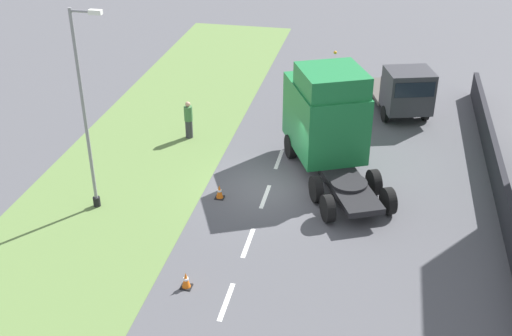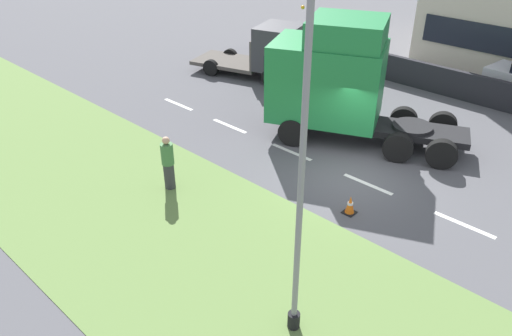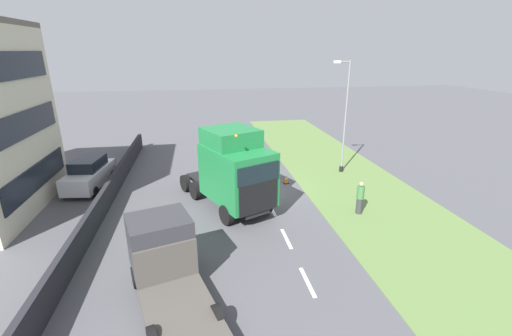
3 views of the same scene
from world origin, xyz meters
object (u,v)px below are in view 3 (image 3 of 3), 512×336
object	(u,v)px
flatbed_truck	(164,254)
traffic_cone_lead	(286,179)
pedestrian	(360,198)
parked_car	(89,174)
lamp_post	(344,121)
traffic_cone_trailing	(265,155)
lorry_cab	(234,171)

from	to	relation	value
flatbed_truck	traffic_cone_lead	distance (m)	11.76
flatbed_truck	pedestrian	world-z (taller)	flatbed_truck
traffic_cone_lead	parked_car	bearing A→B (deg)	-6.08
parked_car	pedestrian	bearing A→B (deg)	164.86
traffic_cone_lead	lamp_post	bearing A→B (deg)	-160.65
traffic_cone_trailing	traffic_cone_lead	bearing A→B (deg)	93.35
lorry_cab	parked_car	distance (m)	10.00
lorry_cab	flatbed_truck	size ratio (longest dim) A/B	1.28
flatbed_truck	lamp_post	distance (m)	15.95
flatbed_truck	pedestrian	xyz separation A→B (m)	(-9.73, -4.42, -0.48)
parked_car	lamp_post	bearing A→B (deg)	-171.94
pedestrian	traffic_cone_trailing	size ratio (longest dim) A/B	3.12
lamp_post	traffic_cone_trailing	size ratio (longest dim) A/B	13.30
lorry_cab	traffic_cone_trailing	world-z (taller)	lorry_cab
flatbed_truck	traffic_cone_trailing	distance (m)	16.36
traffic_cone_trailing	pedestrian	bearing A→B (deg)	106.29
traffic_cone_lead	traffic_cone_trailing	world-z (taller)	same
lamp_post	lorry_cab	bearing A→B (deg)	31.22
flatbed_truck	pedestrian	bearing A→B (deg)	7.57
parked_car	pedestrian	distance (m)	16.47
lorry_cab	lamp_post	xyz separation A→B (m)	(-8.16, -4.95, 1.41)
flatbed_truck	lamp_post	bearing A→B (deg)	26.98
parked_car	flatbed_truck	bearing A→B (deg)	124.45
parked_car	pedestrian	xyz separation A→B (m)	(-15.22, 6.30, -0.06)
lamp_post	traffic_cone_lead	distance (m)	5.76
flatbed_truck	pedestrian	distance (m)	10.70
pedestrian	lorry_cab	bearing A→B (deg)	-13.49
flatbed_truck	traffic_cone_trailing	xyz separation A→B (m)	(-6.67, -14.90, -1.09)
flatbed_truck	traffic_cone_lead	world-z (taller)	flatbed_truck
lorry_cab	parked_car	size ratio (longest dim) A/B	1.59
lorry_cab	lamp_post	bearing A→B (deg)	-173.04
traffic_cone_lead	pedestrian	bearing A→B (deg)	118.88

